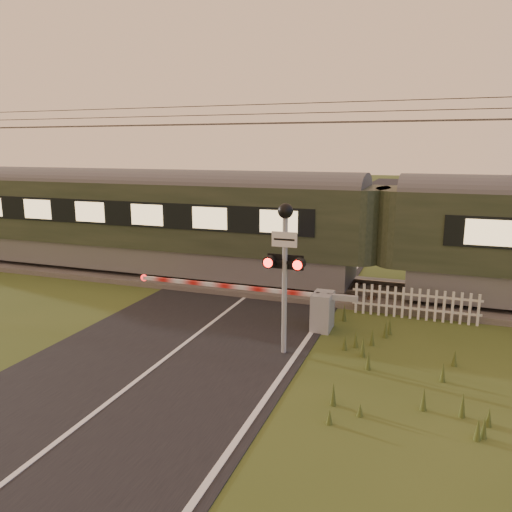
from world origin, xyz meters
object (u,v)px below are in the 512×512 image
at_px(crossing_signal, 285,252).
at_px(picket_fence, 415,304).
at_px(train, 381,232).
at_px(boom_gate, 311,308).

relative_size(crossing_signal, picket_fence, 1.01).
bearing_deg(picket_fence, train, 122.78).
height_order(boom_gate, crossing_signal, crossing_signal).
bearing_deg(picket_fence, boom_gate, -146.84).
relative_size(train, crossing_signal, 11.07).
distance_m(boom_gate, crossing_signal, 2.62).
relative_size(boom_gate, picket_fence, 1.84).
bearing_deg(boom_gate, picket_fence, 33.16).
bearing_deg(boom_gate, train, 69.16).
height_order(train, crossing_signal, train).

